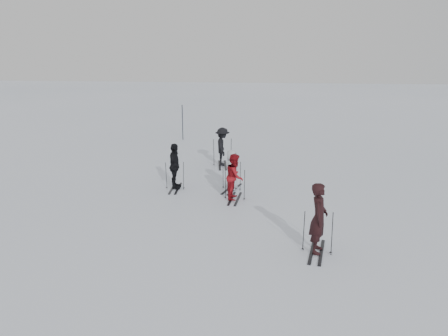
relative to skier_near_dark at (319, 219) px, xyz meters
name	(u,v)px	position (x,y,z in m)	size (l,w,h in m)	color
ground	(221,201)	(-3.17, 3.90, -0.99)	(120.00, 120.00, 0.00)	silver
skier_near_dark	(319,219)	(0.00, 0.00, 0.00)	(0.72, 0.47, 1.98)	black
skier_red	(235,177)	(-2.68, 4.18, -0.13)	(0.83, 0.65, 1.72)	maroon
skier_grey	(232,170)	(-2.92, 5.36, -0.19)	(0.78, 0.51, 1.59)	#B4BBBE
skier_uphill_left	(175,167)	(-5.19, 5.15, -0.07)	(1.07, 0.45, 1.83)	black
skier_uphill_far	(222,147)	(-3.73, 9.01, -0.07)	(1.18, 0.68, 1.83)	black
skis_near_dark	(318,232)	(0.00, 0.00, -0.37)	(0.90, 1.70, 1.24)	black
skis_red	(235,184)	(-2.68, 4.18, -0.40)	(0.85, 1.61, 1.18)	black
skis_grey	(232,175)	(-2.92, 5.36, -0.39)	(0.87, 1.64, 1.20)	black
skis_uphill_left	(175,175)	(-5.19, 5.15, -0.42)	(0.83, 1.57, 1.14)	black
skis_uphill_far	(222,152)	(-3.73, 9.01, -0.31)	(0.99, 1.87, 1.36)	black
piste_marker	(182,122)	(-6.95, 14.99, 0.09)	(0.05, 0.05, 2.16)	black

